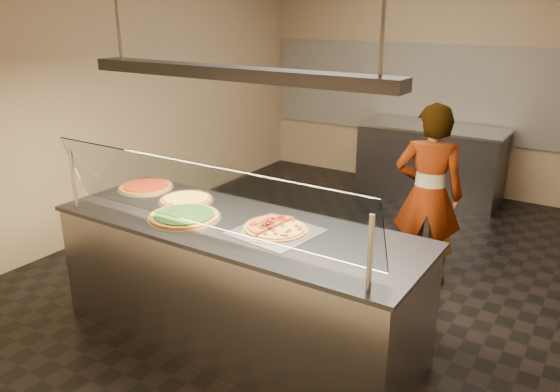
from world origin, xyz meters
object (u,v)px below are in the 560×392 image
Objects in this scene: pizza_spatula at (178,202)px; heat_lamp_housing at (231,73)px; half_pizza_sausage at (289,231)px; pizza_tomato at (146,186)px; half_pizza_pepperoni at (264,224)px; pizza_cheese at (187,199)px; sneeze_guard at (201,196)px; pizza_spinach at (185,216)px; perforated_tray at (276,231)px; serving_counter at (237,283)px; prep_table at (430,162)px; worker at (428,195)px.

pizza_spatula is 0.12× the size of heat_lamp_housing.
half_pizza_sausage is 1.52m from pizza_tomato.
half_pizza_sausage is at bearing 2.92° from heat_lamp_housing.
pizza_cheese is (-0.82, 0.14, -0.02)m from half_pizza_pepperoni.
pizza_spatula is at bearing 145.89° from sneeze_guard.
half_pizza_sausage is 0.84× the size of pizza_spinach.
pizza_spatula is at bearing 178.34° from perforated_tray.
serving_counter is 1.48m from heat_lamp_housing.
serving_counter is 4.79× the size of perforated_tray.
prep_table is at bearing 91.67° from half_pizza_pepperoni.
pizza_spinach is at bearing -96.51° from prep_table.
serving_counter is 1.21m from pizza_tomato.
heat_lamp_housing is at bearing 89.10° from serving_counter.
perforated_tray is at bearing 57.15° from worker.
pizza_spatula is 2.14m from worker.
sneeze_guard is at bearing -90.00° from serving_counter.
sneeze_guard is at bearing 51.90° from worker.
half_pizza_sausage is 0.27× the size of worker.
heat_lamp_housing is at bearing 90.00° from sneeze_guard.
sneeze_guard reaches higher than half_pizza_sausage.
serving_counter is 5.14× the size of pizza_spinach.
pizza_spinach is at bearing -37.58° from pizza_spatula.
pizza_spatula is at bearing -79.50° from pizza_cheese.
pizza_cheese reaches higher than serving_counter.
serving_counter is 1.49× the size of prep_table.
pizza_cheese is 0.12m from pizza_spatula.
pizza_spatula is (-0.80, 0.03, -0.01)m from half_pizza_pepperoni.
half_pizza_sausage reaches higher than pizza_spinach.
pizza_spinach is 1.07m from heat_lamp_housing.
worker is (0.50, 1.64, -0.13)m from perforated_tray.
pizza_spatula reaches higher than prep_table.
worker reaches higher than sneeze_guard.
half_pizza_pepperoni is 0.60m from pizza_spinach.
half_pizza_sausage is 1.03m from pizza_cheese.
pizza_tomato is at bearing 21.15° from worker.
worker reaches higher than half_pizza_pepperoni.
serving_counter is at bearing -175.91° from perforated_tray.
pizza_tomato is (-0.73, 0.34, -0.00)m from pizza_spinach.
prep_table is at bearing 88.50° from serving_counter.
heat_lamp_housing is (0.00, 0.34, 0.72)m from sneeze_guard.
pizza_tomato is (-1.31, 0.20, -0.02)m from half_pizza_pepperoni.
perforated_tray is 1.72m from worker.
pizza_spinach is at bearing 40.57° from worker.
heat_lamp_housing reaches higher than prep_table.
half_pizza_sausage is at bearing -8.03° from pizza_cheese.
half_pizza_sausage reaches higher than pizza_spatula.
half_pizza_pepperoni is at bearing -1.81° from pizza_spatula.
pizza_spinach is 0.27m from pizza_spatula.
heat_lamp_housing reaches higher than worker.
pizza_spatula is 1.15m from heat_lamp_housing.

